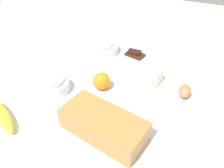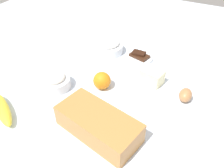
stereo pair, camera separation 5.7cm
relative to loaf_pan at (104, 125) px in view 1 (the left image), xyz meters
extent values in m
cube|color=silver|center=(0.06, -0.20, -0.05)|extent=(2.40, 2.40, 0.02)
cube|color=#B77A3D|center=(0.00, 0.00, 0.00)|extent=(0.30, 0.19, 0.08)
cube|color=black|center=(0.00, 0.00, 0.00)|extent=(0.29, 0.17, 0.07)
cylinder|color=white|center=(0.28, -0.12, -0.02)|extent=(0.13, 0.13, 0.04)
torus|color=white|center=(0.28, -0.12, 0.00)|extent=(0.13, 0.13, 0.01)
ellipsoid|color=white|center=(0.28, -0.12, 0.01)|extent=(0.09, 0.09, 0.03)
cylinder|color=white|center=(0.22, -0.47, -0.02)|extent=(0.15, 0.15, 0.04)
torus|color=white|center=(0.22, -0.47, 0.00)|extent=(0.15, 0.15, 0.01)
ellipsoid|color=white|center=(0.22, -0.47, 0.01)|extent=(0.11, 0.11, 0.04)
ellipsoid|color=yellow|center=(0.35, 0.08, -0.02)|extent=(0.19, 0.13, 0.04)
sphere|color=orange|center=(0.10, -0.21, -0.01)|extent=(0.07, 0.07, 0.07)
cube|color=#F4EDB2|center=(-0.07, -0.33, -0.01)|extent=(0.10, 0.08, 0.06)
ellipsoid|color=#B27849|center=(-0.22, -0.29, -0.02)|extent=(0.05, 0.07, 0.05)
cylinder|color=white|center=(0.05, -0.49, -0.04)|extent=(0.13, 0.13, 0.01)
cube|color=#381E11|center=(0.05, -0.49, -0.03)|extent=(0.10, 0.08, 0.01)
cube|color=black|center=(0.06, -0.49, -0.01)|extent=(0.06, 0.04, 0.01)
camera|label=1|loc=(-0.21, 0.44, 0.57)|focal=36.38mm
camera|label=2|loc=(-0.26, 0.41, 0.57)|focal=36.38mm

